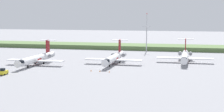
{
  "coord_description": "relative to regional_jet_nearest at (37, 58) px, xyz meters",
  "views": [
    {
      "loc": [
        30.92,
        -120.19,
        19.87
      ],
      "look_at": [
        0.0,
        11.99,
        3.0
      ],
      "focal_mm": 54.5,
      "sensor_mm": 36.0,
      "label": 1
    }
  ],
  "objects": [
    {
      "name": "ground_plane",
      "position": [
        27.89,
        28.14,
        -2.54
      ],
      "size": [
        500.0,
        500.0,
        0.0
      ],
      "primitive_type": "plane",
      "color": "gray"
    },
    {
      "name": "grass_berm",
      "position": [
        27.89,
        69.19,
        -1.37
      ],
      "size": [
        320.0,
        20.0,
        2.34
      ],
      "primitive_type": "cube",
      "color": "#597542",
      "rests_on": "ground"
    },
    {
      "name": "regional_jet_nearest",
      "position": [
        0.0,
        0.0,
        0.0
      ],
      "size": [
        22.81,
        31.0,
        9.0
      ],
      "color": "white",
      "rests_on": "ground"
    },
    {
      "name": "regional_jet_second",
      "position": [
        29.06,
        9.26,
        0.0
      ],
      "size": [
        22.81,
        31.0,
        9.0
      ],
      "color": "white",
      "rests_on": "ground"
    },
    {
      "name": "regional_jet_third",
      "position": [
        56.44,
        20.33,
        0.0
      ],
      "size": [
        22.81,
        31.0,
        9.0
      ],
      "color": "white",
      "rests_on": "ground"
    },
    {
      "name": "antenna_mast",
      "position": [
        35.84,
        56.17,
        5.88
      ],
      "size": [
        4.4,
        0.5,
        20.16
      ],
      "color": "#B2B2B7",
      "rests_on": "ground"
    },
    {
      "name": "baggage_tug",
      "position": [
        -0.78,
        -23.43,
        -1.53
      ],
      "size": [
        1.72,
        3.2,
        2.3
      ],
      "color": "yellow",
      "rests_on": "ground"
    },
    {
      "name": "safety_cone_front_marker",
      "position": [
        25.1,
        -10.05,
        -2.26
      ],
      "size": [
        0.44,
        0.44,
        0.55
      ],
      "primitive_type": "cone",
      "color": "orange",
      "rests_on": "ground"
    },
    {
      "name": "safety_cone_mid_marker",
      "position": [
        28.34,
        -10.21,
        -2.26
      ],
      "size": [
        0.44,
        0.44,
        0.55
      ],
      "primitive_type": "cone",
      "color": "orange",
      "rests_on": "ground"
    },
    {
      "name": "safety_cone_rear_marker",
      "position": [
        31.81,
        -10.76,
        -2.26
      ],
      "size": [
        0.44,
        0.44,
        0.55
      ],
      "primitive_type": "cone",
      "color": "orange",
      "rests_on": "ground"
    }
  ]
}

